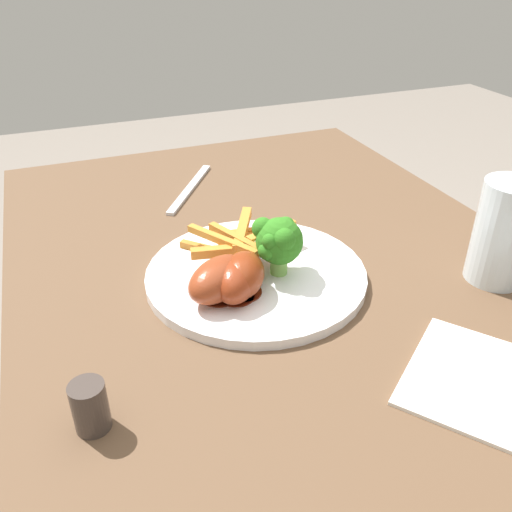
# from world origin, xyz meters

# --- Properties ---
(dining_table) EXTENTS (0.92, 0.65, 0.70)m
(dining_table) POSITION_xyz_m (0.00, 0.00, 0.57)
(dining_table) COLOR brown
(dining_table) RESTS_ON ground_plane
(dinner_plate) EXTENTS (0.26, 0.26, 0.01)m
(dinner_plate) POSITION_xyz_m (0.02, -0.04, 0.71)
(dinner_plate) COLOR white
(dinner_plate) RESTS_ON dining_table
(broccoli_floret_front) EXTENTS (0.06, 0.06, 0.07)m
(broccoli_floret_front) POSITION_xyz_m (0.03, -0.02, 0.76)
(broccoli_floret_front) COLOR #7FBD53
(broccoli_floret_front) RESTS_ON dinner_plate
(carrot_fries_pile) EXTENTS (0.13, 0.15, 0.03)m
(carrot_fries_pile) POSITION_xyz_m (-0.03, -0.04, 0.73)
(carrot_fries_pile) COLOR orange
(carrot_fries_pile) RESTS_ON dinner_plate
(chicken_drumstick_near) EXTENTS (0.11, 0.09, 0.04)m
(chicken_drumstick_near) POSITION_xyz_m (0.05, -0.08, 0.73)
(chicken_drumstick_near) COLOR #5D1C0C
(chicken_drumstick_near) RESTS_ON dinner_plate
(chicken_drumstick_far) EXTENTS (0.10, 0.13, 0.04)m
(chicken_drumstick_far) POSITION_xyz_m (0.05, -0.10, 0.74)
(chicken_drumstick_far) COLOR #622110
(chicken_drumstick_far) RESTS_ON dinner_plate
(chicken_drumstick_extra) EXTENTS (0.11, 0.08, 0.05)m
(chicken_drumstick_extra) POSITION_xyz_m (0.05, -0.07, 0.74)
(chicken_drumstick_extra) COLOR #591B0B
(chicken_drumstick_extra) RESTS_ON dinner_plate
(fork) EXTENTS (0.16, 0.12, 0.00)m
(fork) POSITION_xyz_m (-0.26, -0.05, 0.70)
(fork) COLOR silver
(fork) RESTS_ON dining_table
(water_glass) EXTENTS (0.07, 0.07, 0.12)m
(water_glass) POSITION_xyz_m (0.12, 0.22, 0.76)
(water_glass) COLOR silver
(water_glass) RESTS_ON dining_table
(napkin) EXTENTS (0.22, 0.21, 0.00)m
(napkin) POSITION_xyz_m (0.27, 0.10, 0.70)
(napkin) COLOR white
(napkin) RESTS_ON dining_table
(pepper_shaker) EXTENTS (0.03, 0.03, 0.05)m
(pepper_shaker) POSITION_xyz_m (0.18, -0.25, 0.72)
(pepper_shaker) COLOR #423833
(pepper_shaker) RESTS_ON dining_table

